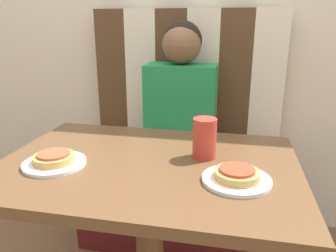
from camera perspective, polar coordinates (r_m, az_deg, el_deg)
wall_back at (r=1.94m, az=3.97°, el=20.70°), size 7.00×0.05×2.60m
booth_seat at (r=1.90m, az=2.06°, el=-12.28°), size 1.05×0.47×0.50m
booth_backrest at (r=1.87m, az=3.32°, el=7.97°), size 1.05×0.07×0.77m
dining_table at (r=1.14m, az=-3.39°, el=-10.92°), size 0.98×0.70×0.75m
person at (r=1.68m, az=2.30°, el=5.86°), size 0.35×0.22×0.71m
plate_left at (r=1.13m, az=-19.15°, el=-6.16°), size 0.20×0.20×0.01m
plate_right at (r=0.98m, az=11.84°, el=-9.17°), size 0.20×0.20×0.01m
pizza_left at (r=1.12m, az=-19.25°, el=-5.22°), size 0.13×0.13×0.03m
pizza_right at (r=0.97m, az=11.91°, el=-8.12°), size 0.13×0.13×0.03m
drinking_cup at (r=1.11m, az=6.38°, el=-2.14°), size 0.08×0.08×0.14m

